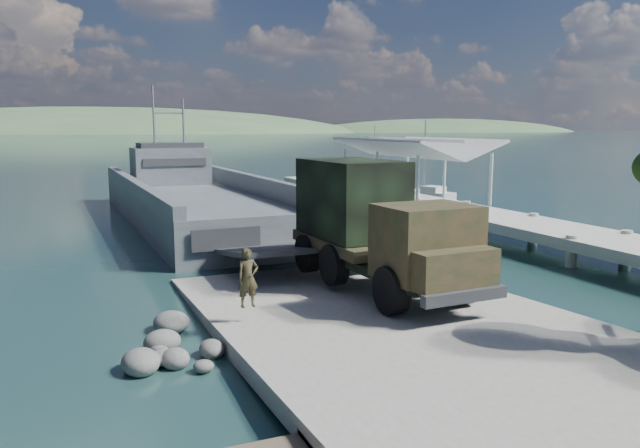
{
  "coord_description": "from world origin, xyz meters",
  "views": [
    {
      "loc": [
        -8.78,
        -16.11,
        6.01
      ],
      "look_at": [
        0.48,
        6.0,
        2.25
      ],
      "focal_mm": 35.0,
      "sensor_mm": 36.0,
      "label": 1
    }
  ],
  "objects": [
    {
      "name": "sailboat_far",
      "position": [
        19.04,
        36.88,
        0.33
      ],
      "size": [
        3.18,
        5.34,
        6.26
      ],
      "rotation": [
        0.0,
        0.0,
        -0.35
      ],
      "color": "silver",
      "rests_on": "ground"
    },
    {
      "name": "pier",
      "position": [
        13.0,
        18.77,
        1.6
      ],
      "size": [
        6.4,
        44.0,
        6.1
      ],
      "color": "gray",
      "rests_on": "ground"
    },
    {
      "name": "military_truck",
      "position": [
        1.2,
        2.9,
        2.64
      ],
      "size": [
        3.4,
        9.4,
        4.3
      ],
      "rotation": [
        0.0,
        0.0,
        0.04
      ],
      "color": "black",
      "rests_on": "boat_ramp"
    },
    {
      "name": "soldier",
      "position": [
        -3.99,
        0.65,
        1.35
      ],
      "size": [
        0.64,
        0.44,
        1.71
      ],
      "primitive_type": "imported",
      "rotation": [
        0.0,
        0.0,
        0.05
      ],
      "color": "black",
      "rests_on": "boat_ramp"
    },
    {
      "name": "ground",
      "position": [
        0.0,
        0.0,
        0.0
      ],
      "size": [
        1400.0,
        1400.0,
        0.0
      ],
      "primitive_type": "plane",
      "color": "#1A3E3E",
      "rests_on": "ground"
    },
    {
      "name": "shoreline_rocks",
      "position": [
        -6.2,
        0.5,
        0.0
      ],
      "size": [
        3.2,
        5.6,
        0.9
      ],
      "primitive_type": null,
      "color": "#4E4E4C",
      "rests_on": "ground"
    },
    {
      "name": "landing_craft",
      "position": [
        -0.64,
        23.4,
        0.8
      ],
      "size": [
        8.94,
        33.25,
        9.83
      ],
      "rotation": [
        0.0,
        0.0,
        0.02
      ],
      "color": "#484E55",
      "rests_on": "ground"
    },
    {
      "name": "sailboat_near",
      "position": [
        19.28,
        28.19,
        0.36
      ],
      "size": [
        3.25,
        5.74,
        6.72
      ],
      "rotation": [
        0.0,
        0.0,
        0.32
      ],
      "color": "silver",
      "rests_on": "ground"
    },
    {
      "name": "distant_headlands",
      "position": [
        50.0,
        560.0,
        0.0
      ],
      "size": [
        1000.0,
        240.0,
        48.0
      ],
      "primitive_type": null,
      "color": "#3C5B39",
      "rests_on": "ground"
    },
    {
      "name": "boat_ramp",
      "position": [
        0.0,
        -1.0,
        0.25
      ],
      "size": [
        10.0,
        18.0,
        0.5
      ],
      "primitive_type": "cube",
      "color": "gray",
      "rests_on": "ground"
    }
  ]
}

